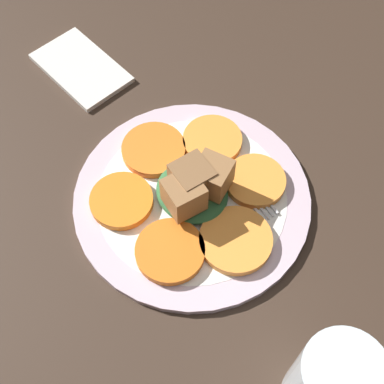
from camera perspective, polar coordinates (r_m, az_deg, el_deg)
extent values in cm
cube|color=#38281E|center=(70.66, 0.00, -1.28)|extent=(120.00, 120.00, 2.00)
cylinder|color=silver|center=(69.35, 0.00, -0.68)|extent=(30.69, 30.69, 1.00)
cylinder|color=white|center=(69.31, 0.00, -0.65)|extent=(24.55, 24.55, 1.00)
cylinder|color=#F99438|center=(65.50, 4.68, -5.13)|extent=(9.02, 9.02, 1.10)
cylinder|color=orange|center=(69.85, 6.75, 1.18)|extent=(7.95, 7.95, 1.10)
cylinder|color=orange|center=(73.06, 2.19, 5.52)|extent=(8.10, 8.10, 1.10)
cylinder|color=orange|center=(72.32, -4.11, 4.55)|extent=(8.62, 8.62, 1.10)
cylinder|color=orange|center=(68.44, -7.53, -0.92)|extent=(8.10, 8.10, 1.10)
cylinder|color=orange|center=(64.71, -2.36, -6.33)|extent=(8.50, 8.50, 1.10)
ellipsoid|color=#2D6033|center=(68.03, 0.00, -0.03)|extent=(9.69, 8.72, 1.88)
cube|color=brown|center=(65.30, 0.01, 1.34)|extent=(5.11, 5.11, 4.43)
cube|color=olive|center=(64.26, -0.88, -0.30)|extent=(5.12, 5.12, 4.30)
cube|color=olive|center=(65.74, 2.20, 1.71)|extent=(5.39, 5.39, 4.22)
cube|color=silver|center=(72.66, 2.55, 4.59)|extent=(12.28, 3.25, 0.40)
cube|color=silver|center=(69.75, 5.72, 0.69)|extent=(1.87, 2.54, 0.40)
cube|color=silver|center=(68.98, 7.92, -0.82)|extent=(4.82, 1.16, 0.40)
cube|color=silver|center=(68.73, 7.48, -1.08)|extent=(4.82, 1.16, 0.40)
cube|color=silver|center=(68.48, 7.03, -1.34)|extent=(4.82, 1.16, 0.40)
cube|color=silver|center=(68.24, 6.59, -1.61)|extent=(4.82, 1.16, 0.40)
cube|color=silver|center=(85.02, -11.75, 12.82)|extent=(14.83, 8.90, 0.80)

